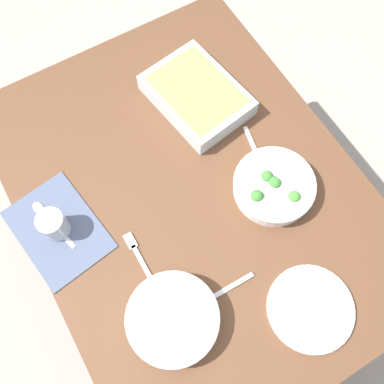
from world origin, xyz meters
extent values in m
plane|color=#9E9389|center=(0.00, 0.00, 0.00)|extent=(6.00, 6.00, 0.00)
cube|color=brown|center=(0.00, 0.00, 0.72)|extent=(1.20, 0.90, 0.04)
cylinder|color=brown|center=(-0.54, -0.39, 0.35)|extent=(0.06, 0.06, 0.70)
cylinder|color=brown|center=(0.54, -0.39, 0.35)|extent=(0.06, 0.06, 0.70)
cylinder|color=brown|center=(0.54, 0.39, 0.35)|extent=(0.06, 0.06, 0.70)
cube|color=#4C5670|center=(0.09, 0.37, 0.74)|extent=(0.31, 0.24, 0.00)
cylinder|color=white|center=(-0.27, 0.22, 0.77)|extent=(0.22, 0.22, 0.05)
torus|color=white|center=(-0.27, 0.22, 0.79)|extent=(0.23, 0.23, 0.01)
cylinder|color=#B2844C|center=(-0.27, 0.22, 0.77)|extent=(0.18, 0.18, 0.03)
sphere|color=silver|center=(-0.27, 0.18, 0.79)|extent=(0.02, 0.02, 0.02)
sphere|color=#B2844C|center=(-0.27, 0.21, 0.79)|extent=(0.02, 0.02, 0.02)
sphere|color=#C66633|center=(-0.29, 0.26, 0.79)|extent=(0.02, 0.02, 0.02)
sphere|color=silver|center=(-0.24, 0.21, 0.79)|extent=(0.01, 0.01, 0.01)
sphere|color=silver|center=(-0.30, 0.25, 0.79)|extent=(0.02, 0.02, 0.02)
cylinder|color=white|center=(-0.11, -0.20, 0.77)|extent=(0.22, 0.22, 0.05)
torus|color=white|center=(-0.11, -0.20, 0.79)|extent=(0.23, 0.23, 0.01)
cylinder|color=#8CB272|center=(-0.11, -0.20, 0.77)|extent=(0.18, 0.18, 0.02)
sphere|color=#3D7A33|center=(-0.10, -0.20, 0.79)|extent=(0.03, 0.03, 0.03)
sphere|color=#3D7A33|center=(-0.11, -0.13, 0.79)|extent=(0.04, 0.04, 0.04)
sphere|color=#478C38|center=(-0.17, -0.22, 0.79)|extent=(0.04, 0.04, 0.04)
sphere|color=#569E42|center=(-0.10, -0.20, 0.78)|extent=(0.02, 0.02, 0.02)
sphere|color=#3D7A33|center=(-0.08, -0.19, 0.79)|extent=(0.03, 0.03, 0.03)
sphere|color=#478C38|center=(-0.12, -0.14, 0.78)|extent=(0.02, 0.02, 0.02)
sphere|color=#3D7A33|center=(-0.11, -0.20, 0.79)|extent=(0.03, 0.03, 0.03)
cube|color=silver|center=(0.25, -0.16, 0.77)|extent=(0.33, 0.26, 0.06)
cube|color=#DBAD56|center=(0.25, -0.16, 0.78)|extent=(0.29, 0.23, 0.04)
cylinder|color=#B2BCC6|center=(0.09, 0.37, 0.78)|extent=(0.07, 0.07, 0.08)
cylinder|color=black|center=(0.09, 0.37, 0.77)|extent=(0.06, 0.06, 0.05)
cylinder|color=white|center=(-0.42, -0.10, 0.75)|extent=(0.22, 0.22, 0.01)
cube|color=silver|center=(-0.28, 0.05, 0.74)|extent=(0.01, 0.14, 0.01)
ellipsoid|color=silver|center=(-0.28, 0.14, 0.75)|extent=(0.03, 0.04, 0.01)
cube|color=silver|center=(0.03, -0.23, 0.74)|extent=(0.14, 0.04, 0.01)
ellipsoid|color=silver|center=(-0.05, -0.21, 0.75)|extent=(0.04, 0.03, 0.01)
cube|color=silver|center=(0.09, 0.37, 0.74)|extent=(0.14, 0.05, 0.01)
ellipsoid|color=silver|center=(0.17, 0.39, 0.75)|extent=(0.05, 0.03, 0.01)
cube|color=silver|center=(-0.12, 0.21, 0.74)|extent=(0.14, 0.01, 0.01)
cube|color=silver|center=(-0.04, 0.21, 0.74)|extent=(0.04, 0.02, 0.01)
camera|label=1|loc=(-0.39, 0.23, 1.85)|focal=40.16mm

